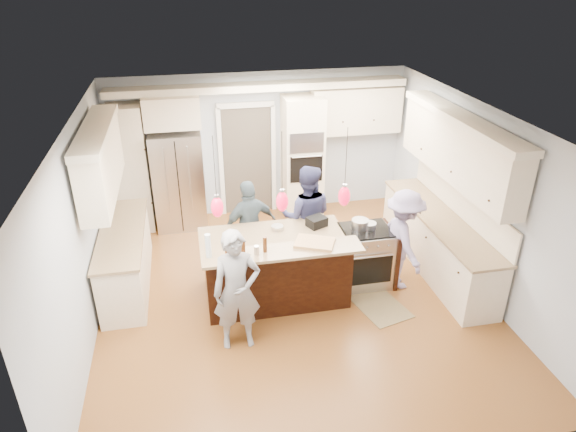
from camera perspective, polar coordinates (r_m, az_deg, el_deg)
name	(u,v)px	position (r m, az deg, el deg)	size (l,w,h in m)	color
ground_plane	(293,295)	(7.73, 0.53, -8.79)	(6.00, 6.00, 0.00)	brown
room_shell	(293,183)	(6.83, 0.59, 3.71)	(5.54, 6.04, 2.72)	#B2BCC6
refrigerator	(179,180)	(9.50, -12.05, 3.91)	(0.90, 0.70, 1.80)	#B7B7BC
oven_column	(302,158)	(9.65, 1.61, 6.50)	(0.72, 0.69, 2.30)	beige
back_upper_cabinets	(220,134)	(9.36, -7.55, 8.98)	(5.30, 0.61, 2.54)	beige
right_counter_run	(445,209)	(8.22, 17.01, 0.80)	(0.64, 3.10, 2.51)	beige
left_cabinets	(117,223)	(7.83, -18.51, -0.78)	(0.64, 2.30, 2.51)	beige
kitchen_island	(275,267)	(7.48, -1.44, -5.67)	(2.10, 1.46, 1.12)	black
island_range	(366,256)	(7.88, 8.62, -4.39)	(0.82, 0.71, 0.92)	#B7B7BC
pendant_lights	(282,201)	(6.34, -0.65, 1.64)	(1.75, 0.15, 1.03)	black
person_bar_end	(237,291)	(6.43, -5.71, -8.27)	(0.60, 0.39, 1.64)	gray
person_far_left	(306,217)	(8.08, 2.07, -0.07)	(0.83, 0.64, 1.70)	navy
person_far_right	(250,227)	(7.97, -4.25, -1.21)	(0.90, 0.37, 1.53)	#495C66
person_range_side	(403,240)	(7.74, 12.64, -2.61)	(1.01, 0.58, 1.56)	#8C80AC
floor_rug	(379,305)	(7.63, 10.10, -9.76)	(0.61, 0.89, 0.01)	olive
water_bottle	(208,246)	(6.49, -8.86, -3.29)	(0.08, 0.08, 0.32)	silver
beer_bottle_a	(243,248)	(6.49, -4.99, -3.56)	(0.05, 0.05, 0.21)	#44210C
beer_bottle_b	(227,247)	(6.49, -6.77, -3.48)	(0.06, 0.06, 0.26)	#44210C
beer_bottle_c	(265,244)	(6.55, -2.57, -3.17)	(0.05, 0.05, 0.22)	#44210C
drink_can	(257,250)	(6.53, -3.51, -3.81)	(0.07, 0.07, 0.12)	#B7B7BC
cutting_board	(315,243)	(6.77, 2.98, -2.98)	(0.50, 0.36, 0.04)	tan
pot_large	(360,224)	(7.61, 8.01, -0.92)	(0.25, 0.25, 0.15)	#B7B7BC
pot_small	(369,226)	(7.63, 9.02, -1.10)	(0.20, 0.20, 0.10)	#B7B7BC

